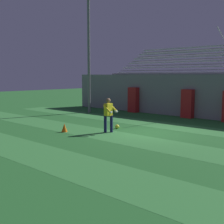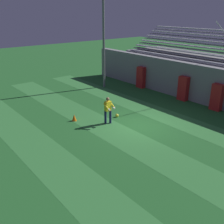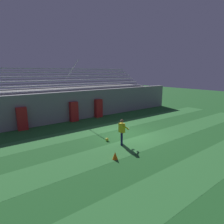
{
  "view_description": "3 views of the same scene",
  "coord_description": "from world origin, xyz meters",
  "px_view_note": "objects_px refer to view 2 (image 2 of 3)",
  "views": [
    {
      "loc": [
        8.83,
        -12.03,
        2.79
      ],
      "look_at": [
        -2.04,
        -0.5,
        0.89
      ],
      "focal_mm": 50.0,
      "sensor_mm": 36.0,
      "label": 1
    },
    {
      "loc": [
        10.05,
        -10.45,
        6.52
      ],
      "look_at": [
        -1.44,
        -1.04,
        0.71
      ],
      "focal_mm": 42.0,
      "sensor_mm": 36.0,
      "label": 2
    },
    {
      "loc": [
        -8.95,
        -10.0,
        4.61
      ],
      "look_at": [
        -0.83,
        0.71,
        1.72
      ],
      "focal_mm": 30.0,
      "sensor_mm": 36.0,
      "label": 3
    }
  ],
  "objects_px": {
    "padding_pillar_far_left": "(141,77)",
    "goalkeeper": "(108,109)",
    "traffic_cone": "(74,118)",
    "soccer_ball": "(117,115)",
    "floodlight_pole": "(103,24)",
    "padding_pillar_gate_left": "(183,88)",
    "padding_pillar_gate_right": "(217,97)"
  },
  "relations": [
    {
      "from": "padding_pillar_gate_right",
      "to": "floodlight_pole",
      "type": "height_order",
      "value": "floodlight_pole"
    },
    {
      "from": "goalkeeper",
      "to": "floodlight_pole",
      "type": "bearing_deg",
      "value": 143.99
    },
    {
      "from": "traffic_cone",
      "to": "padding_pillar_gate_right",
      "type": "bearing_deg",
      "value": 62.05
    },
    {
      "from": "padding_pillar_gate_right",
      "to": "floodlight_pole",
      "type": "xyz_separation_m",
      "value": [
        -9.6,
        -2.37,
        4.49
      ]
    },
    {
      "from": "padding_pillar_gate_left",
      "to": "floodlight_pole",
      "type": "distance_m",
      "value": 8.5
    },
    {
      "from": "padding_pillar_far_left",
      "to": "soccer_ball",
      "type": "relative_size",
      "value": 8.41
    },
    {
      "from": "traffic_cone",
      "to": "goalkeeper",
      "type": "bearing_deg",
      "value": 40.29
    },
    {
      "from": "padding_pillar_far_left",
      "to": "traffic_cone",
      "type": "xyz_separation_m",
      "value": [
        2.73,
        -8.63,
        -0.71
      ]
    },
    {
      "from": "soccer_ball",
      "to": "padding_pillar_gate_left",
      "type": "bearing_deg",
      "value": 84.86
    },
    {
      "from": "padding_pillar_gate_right",
      "to": "traffic_cone",
      "type": "distance_m",
      "value": 9.8
    },
    {
      "from": "padding_pillar_gate_left",
      "to": "padding_pillar_far_left",
      "type": "relative_size",
      "value": 1.0
    },
    {
      "from": "goalkeeper",
      "to": "soccer_ball",
      "type": "xyz_separation_m",
      "value": [
        -0.41,
        1.07,
        -0.84
      ]
    },
    {
      "from": "padding_pillar_gate_left",
      "to": "traffic_cone",
      "type": "relative_size",
      "value": 4.4
    },
    {
      "from": "padding_pillar_far_left",
      "to": "goalkeeper",
      "type": "relative_size",
      "value": 1.11
    },
    {
      "from": "padding_pillar_gate_right",
      "to": "traffic_cone",
      "type": "xyz_separation_m",
      "value": [
        -4.58,
        -8.63,
        -0.71
      ]
    },
    {
      "from": "goalkeeper",
      "to": "traffic_cone",
      "type": "bearing_deg",
      "value": -139.71
    },
    {
      "from": "padding_pillar_far_left",
      "to": "floodlight_pole",
      "type": "height_order",
      "value": "floodlight_pole"
    },
    {
      "from": "padding_pillar_gate_left",
      "to": "soccer_ball",
      "type": "xyz_separation_m",
      "value": [
        -0.55,
        -6.16,
        -0.81
      ]
    },
    {
      "from": "padding_pillar_gate_left",
      "to": "soccer_ball",
      "type": "height_order",
      "value": "padding_pillar_gate_left"
    },
    {
      "from": "floodlight_pole",
      "to": "traffic_cone",
      "type": "height_order",
      "value": "floodlight_pole"
    },
    {
      "from": "padding_pillar_gate_left",
      "to": "padding_pillar_far_left",
      "type": "xyz_separation_m",
      "value": [
        -4.53,
        0.0,
        0.0
      ]
    },
    {
      "from": "goalkeeper",
      "to": "traffic_cone",
      "type": "distance_m",
      "value": 2.3
    },
    {
      "from": "floodlight_pole",
      "to": "goalkeeper",
      "type": "distance_m",
      "value": 9.38
    },
    {
      "from": "floodlight_pole",
      "to": "traffic_cone",
      "type": "xyz_separation_m",
      "value": [
        5.02,
        -6.26,
        -5.2
      ]
    },
    {
      "from": "padding_pillar_gate_right",
      "to": "goalkeeper",
      "type": "distance_m",
      "value": 7.8
    },
    {
      "from": "padding_pillar_gate_right",
      "to": "soccer_ball",
      "type": "bearing_deg",
      "value": -118.42
    },
    {
      "from": "padding_pillar_gate_left",
      "to": "padding_pillar_far_left",
      "type": "distance_m",
      "value": 4.53
    },
    {
      "from": "floodlight_pole",
      "to": "padding_pillar_far_left",
      "type": "bearing_deg",
      "value": 46.04
    },
    {
      "from": "padding_pillar_far_left",
      "to": "soccer_ball",
      "type": "height_order",
      "value": "padding_pillar_far_left"
    },
    {
      "from": "padding_pillar_far_left",
      "to": "traffic_cone",
      "type": "height_order",
      "value": "padding_pillar_far_left"
    },
    {
      "from": "padding_pillar_gate_right",
      "to": "traffic_cone",
      "type": "bearing_deg",
      "value": -117.95
    },
    {
      "from": "traffic_cone",
      "to": "soccer_ball",
      "type": "bearing_deg",
      "value": 63.24
    }
  ]
}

